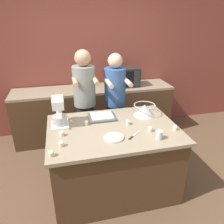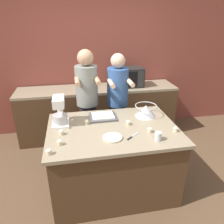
{
  "view_description": "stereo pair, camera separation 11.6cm",
  "coord_description": "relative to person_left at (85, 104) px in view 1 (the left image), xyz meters",
  "views": [
    {
      "loc": [
        -0.55,
        -2.22,
        2.11
      ],
      "look_at": [
        0.0,
        0.05,
        1.06
      ],
      "focal_mm": 35.0,
      "sensor_mm": 36.0,
      "label": 1
    },
    {
      "loc": [
        -0.43,
        -2.24,
        2.11
      ],
      "look_at": [
        0.0,
        0.05,
        1.06
      ],
      "focal_mm": 35.0,
      "sensor_mm": 36.0,
      "label": 2
    }
  ],
  "objects": [
    {
      "name": "ground_plane",
      "position": [
        0.23,
        -0.8,
        -0.9
      ],
      "size": [
        16.0,
        16.0,
        0.0
      ],
      "primitive_type": "plane",
      "color": "brown"
    },
    {
      "name": "cupcake_2",
      "position": [
        0.62,
        -0.99,
        0.02
      ],
      "size": [
        0.06,
        0.06,
        0.06
      ],
      "color": "beige",
      "rests_on": "island_counter"
    },
    {
      "name": "baking_tray",
      "position": [
        0.15,
        -0.51,
        0.01
      ],
      "size": [
        0.34,
        0.29,
        0.04
      ],
      "color": "#4C4C51",
      "rests_on": "island_counter"
    },
    {
      "name": "cupcake_4",
      "position": [
        -0.38,
        -1.07,
        0.02
      ],
      "size": [
        0.06,
        0.06,
        0.06
      ],
      "color": "beige",
      "rests_on": "island_counter"
    },
    {
      "name": "person_right",
      "position": [
        0.46,
        -0.0,
        -0.04
      ],
      "size": [
        0.33,
        0.5,
        1.61
      ],
      "color": "#232328",
      "rests_on": "ground_plane"
    },
    {
      "name": "cupcake_6",
      "position": [
        -0.36,
        -0.86,
        0.02
      ],
      "size": [
        0.06,
        0.06,
        0.06
      ],
      "color": "beige",
      "rests_on": "island_counter"
    },
    {
      "name": "small_plate",
      "position": [
        0.18,
        -1.04,
        -0.0
      ],
      "size": [
        0.22,
        0.22,
        0.02
      ],
      "color": "beige",
      "rests_on": "island_counter"
    },
    {
      "name": "cupcake_1",
      "position": [
        0.43,
        -0.77,
        0.02
      ],
      "size": [
        0.06,
        0.06,
        0.06
      ],
      "color": "beige",
      "rests_on": "island_counter"
    },
    {
      "name": "back_counter",
      "position": [
        0.23,
        0.63,
        -0.43
      ],
      "size": [
        2.8,
        0.6,
        0.92
      ],
      "color": "#4C331E",
      "rests_on": "ground_plane"
    },
    {
      "name": "microwave_oven",
      "position": [
        0.77,
        0.63,
        0.2
      ],
      "size": [
        0.54,
        0.34,
        0.33
      ],
      "color": "black",
      "rests_on": "back_counter"
    },
    {
      "name": "mixing_bowl",
      "position": [
        0.72,
        -0.56,
        0.07
      ],
      "size": [
        0.28,
        0.28,
        0.15
      ],
      "color": "#BCBCC1",
      "rests_on": "island_counter"
    },
    {
      "name": "knife",
      "position": [
        0.4,
        -1.05,
        -0.01
      ],
      "size": [
        0.18,
        0.16,
        0.01
      ],
      "color": "#BCBCC1",
      "rests_on": "island_counter"
    },
    {
      "name": "drinking_glass",
      "position": [
        0.65,
        -1.17,
        0.03
      ],
      "size": [
        0.07,
        0.07,
        0.09
      ],
      "color": "silver",
      "rests_on": "island_counter"
    },
    {
      "name": "person_left",
      "position": [
        0.0,
        0.0,
        0.0
      ],
      "size": [
        0.34,
        0.5,
        1.68
      ],
      "color": "#232328",
      "rests_on": "ground_plane"
    },
    {
      "name": "island_counter",
      "position": [
        0.23,
        -0.8,
        -0.45
      ],
      "size": [
        1.53,
        1.09,
        0.88
      ],
      "color": "#4C331E",
      "rests_on": "ground_plane"
    },
    {
      "name": "back_wall",
      "position": [
        0.23,
        0.98,
        0.45
      ],
      "size": [
        10.0,
        0.06,
        2.7
      ],
      "color": "brown",
      "rests_on": "ground_plane"
    },
    {
      "name": "cupcake_5",
      "position": [
        0.92,
        -1.03,
        0.02
      ],
      "size": [
        0.06,
        0.06,
        0.06
      ],
      "color": "beige",
      "rests_on": "island_counter"
    },
    {
      "name": "cupcake_0",
      "position": [
        -0.47,
        -1.22,
        0.02
      ],
      "size": [
        0.06,
        0.06,
        0.06
      ],
      "color": "beige",
      "rests_on": "island_counter"
    },
    {
      "name": "stand_mixer",
      "position": [
        -0.38,
        -0.59,
        0.14
      ],
      "size": [
        0.2,
        0.3,
        0.35
      ],
      "color": "white",
      "rests_on": "island_counter"
    },
    {
      "name": "cupcake_3",
      "position": [
        -0.07,
        -0.66,
        0.02
      ],
      "size": [
        0.06,
        0.06,
        0.06
      ],
      "color": "beige",
      "rests_on": "island_counter"
    }
  ]
}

